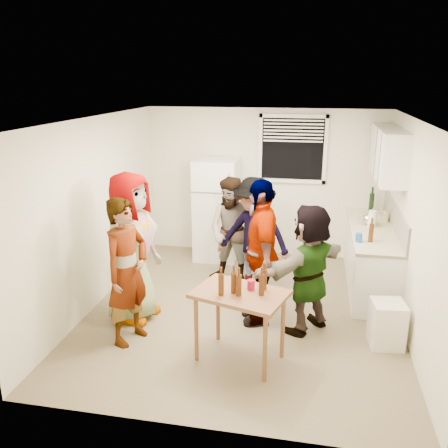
% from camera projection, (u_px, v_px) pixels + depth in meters
% --- Properties ---
extents(room, '(4.00, 4.50, 2.50)m').
position_uv_depth(room, '(243.00, 311.00, 6.31)').
color(room, white).
rests_on(room, ground).
extents(window, '(1.12, 0.10, 1.06)m').
position_uv_depth(window, '(293.00, 149.00, 7.75)').
color(window, white).
rests_on(window, room).
extents(refrigerator, '(0.70, 0.70, 1.70)m').
position_uv_depth(refrigerator, '(217.00, 209.00, 7.95)').
color(refrigerator, white).
rests_on(refrigerator, ground).
extents(counter_lower, '(0.60, 2.20, 0.86)m').
position_uv_depth(counter_lower, '(370.00, 259.00, 6.95)').
color(counter_lower, white).
rests_on(counter_lower, ground).
extents(countertop, '(0.64, 2.22, 0.04)m').
position_uv_depth(countertop, '(373.00, 229.00, 6.81)').
color(countertop, beige).
rests_on(countertop, counter_lower).
extents(backsplash, '(0.03, 2.20, 0.36)m').
position_uv_depth(backsplash, '(395.00, 217.00, 6.70)').
color(backsplash, beige).
rests_on(backsplash, countertop).
extents(upper_cabinets, '(0.34, 1.60, 0.70)m').
position_uv_depth(upper_cabinets, '(388.00, 153.00, 6.66)').
color(upper_cabinets, white).
rests_on(upper_cabinets, room).
extents(kettle, '(0.27, 0.23, 0.21)m').
position_uv_depth(kettle, '(369.00, 225.00, 6.96)').
color(kettle, silver).
rests_on(kettle, countertop).
extents(paper_towel, '(0.11, 0.11, 0.24)m').
position_uv_depth(paper_towel, '(371.00, 227.00, 6.87)').
color(paper_towel, white).
rests_on(paper_towel, countertop).
extents(wine_bottle, '(0.08, 0.08, 0.30)m').
position_uv_depth(wine_bottle, '(371.00, 212.00, 7.63)').
color(wine_bottle, black).
rests_on(wine_bottle, countertop).
extents(beer_bottle_counter, '(0.06, 0.06, 0.24)m').
position_uv_depth(beer_bottle_counter, '(370.00, 242.00, 6.25)').
color(beer_bottle_counter, '#47230C').
rests_on(beer_bottle_counter, countertop).
extents(blue_cup, '(0.09, 0.09, 0.12)m').
position_uv_depth(blue_cup, '(358.00, 242.00, 6.24)').
color(blue_cup, blue).
rests_on(blue_cup, countertop).
extents(picture_frame, '(0.02, 0.18, 0.15)m').
position_uv_depth(picture_frame, '(386.00, 216.00, 7.12)').
color(picture_frame, '#D2B956').
rests_on(picture_frame, countertop).
extents(trash_bin, '(0.41, 0.41, 0.54)m').
position_uv_depth(trash_bin, '(387.00, 325.00, 5.44)').
color(trash_bin, white).
rests_on(trash_bin, ground).
extents(serving_table, '(1.10, 0.89, 0.81)m').
position_uv_depth(serving_table, '(239.00, 358.00, 5.25)').
color(serving_table, brown).
rests_on(serving_table, ground).
extents(beer_bottle_table, '(0.06, 0.06, 0.23)m').
position_uv_depth(beer_bottle_table, '(264.00, 289.00, 5.07)').
color(beer_bottle_table, '#47230C').
rests_on(beer_bottle_table, serving_table).
extents(red_cup, '(0.08, 0.08, 0.11)m').
position_uv_depth(red_cup, '(251.00, 289.00, 5.07)').
color(red_cup, '#A71033').
rests_on(red_cup, serving_table).
extents(guest_grey, '(2.06, 1.29, 0.61)m').
position_uv_depth(guest_grey, '(136.00, 316.00, 6.16)').
color(guest_grey, gray).
rests_on(guest_grey, ground).
extents(guest_stripe, '(1.84, 1.18, 0.41)m').
position_uv_depth(guest_stripe, '(131.00, 339.00, 5.64)').
color(guest_stripe, '#141933').
rests_on(guest_stripe, ground).
extents(guest_back_left, '(1.15, 1.76, 0.61)m').
position_uv_depth(guest_back_left, '(233.00, 282.00, 7.18)').
color(guest_back_left, brown).
rests_on(guest_back_left, ground).
extents(guest_back_right, '(1.44, 1.88, 0.62)m').
position_uv_depth(guest_back_right, '(253.00, 290.00, 6.94)').
color(guest_back_right, '#414046').
rests_on(guest_back_right, ground).
extents(guest_black, '(2.04, 1.47, 0.45)m').
position_uv_depth(guest_black, '(259.00, 319.00, 6.09)').
color(guest_black, black).
rests_on(guest_black, ground).
extents(guest_orange, '(2.17, 2.15, 0.47)m').
position_uv_depth(guest_orange, '(305.00, 328.00, 5.88)').
color(guest_orange, '#E1764E').
rests_on(guest_orange, ground).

